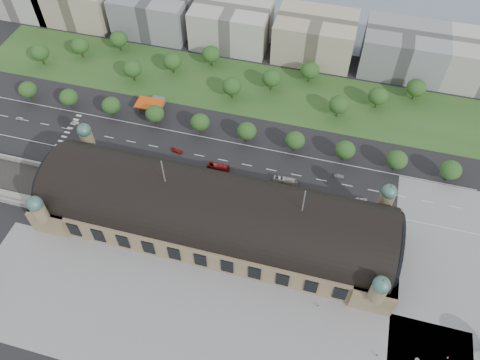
% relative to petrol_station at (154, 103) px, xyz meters
% --- Properties ---
extents(ground, '(900.00, 900.00, 0.00)m').
position_rel_petrol_station_xyz_m(ground, '(53.91, -65.28, -2.95)').
color(ground, black).
rests_on(ground, ground).
extents(station, '(150.00, 48.40, 44.30)m').
position_rel_petrol_station_xyz_m(station, '(53.91, -65.28, 7.33)').
color(station, '#8F7B59').
rests_on(station, ground).
extents(plaza_south, '(190.00, 48.00, 0.12)m').
position_rel_petrol_station_xyz_m(plaza_south, '(63.91, -109.28, -2.95)').
color(plaza_south, gray).
rests_on(plaza_south, ground).
extents(plaza_east, '(56.00, 100.00, 0.12)m').
position_rel_petrol_station_xyz_m(plaza_east, '(156.91, -65.28, -2.95)').
color(plaza_east, gray).
rests_on(plaza_east, ground).
extents(road_slab, '(260.00, 26.00, 0.10)m').
position_rel_petrol_station_xyz_m(road_slab, '(33.91, -27.28, -2.95)').
color(road_slab, black).
rests_on(road_slab, ground).
extents(grass_belt, '(300.00, 45.00, 0.10)m').
position_rel_petrol_station_xyz_m(grass_belt, '(38.91, 27.72, -2.95)').
color(grass_belt, '#2A5221').
rests_on(grass_belt, ground).
extents(petrol_station, '(14.00, 13.00, 5.05)m').
position_rel_petrol_station_xyz_m(petrol_station, '(0.00, 0.00, 0.00)').
color(petrol_station, '#D4480C').
rests_on(petrol_station, ground).
extents(office_1, '(45.00, 32.00, 24.00)m').
position_rel_petrol_station_xyz_m(office_1, '(-76.09, 67.72, 9.05)').
color(office_1, '#B5A98E').
rests_on(office_1, ground).
extents(office_2, '(45.00, 32.00, 24.00)m').
position_rel_petrol_station_xyz_m(office_2, '(-26.09, 67.72, 9.05)').
color(office_2, gray).
rests_on(office_2, ground).
extents(office_3, '(45.00, 32.00, 24.00)m').
position_rel_petrol_station_xyz_m(office_3, '(23.91, 67.72, 9.05)').
color(office_3, '#B7B6AE').
rests_on(office_3, ground).
extents(office_4, '(45.00, 32.00, 24.00)m').
position_rel_petrol_station_xyz_m(office_4, '(73.91, 67.72, 9.05)').
color(office_4, '#B5A98E').
rests_on(office_4, ground).
extents(office_5, '(45.00, 32.00, 24.00)m').
position_rel_petrol_station_xyz_m(office_5, '(123.91, 67.72, 9.05)').
color(office_5, gray).
rests_on(office_5, ground).
extents(tree_row_0, '(9.60, 9.60, 11.52)m').
position_rel_petrol_station_xyz_m(tree_row_0, '(-66.09, -12.28, 4.48)').
color(tree_row_0, '#2D2116').
rests_on(tree_row_0, ground).
extents(tree_row_1, '(9.60, 9.60, 11.52)m').
position_rel_petrol_station_xyz_m(tree_row_1, '(-42.09, -12.28, 4.48)').
color(tree_row_1, '#2D2116').
rests_on(tree_row_1, ground).
extents(tree_row_2, '(9.60, 9.60, 11.52)m').
position_rel_petrol_station_xyz_m(tree_row_2, '(-18.09, -12.28, 4.48)').
color(tree_row_2, '#2D2116').
rests_on(tree_row_2, ground).
extents(tree_row_3, '(9.60, 9.60, 11.52)m').
position_rel_petrol_station_xyz_m(tree_row_3, '(5.91, -12.28, 4.48)').
color(tree_row_3, '#2D2116').
rests_on(tree_row_3, ground).
extents(tree_row_4, '(9.60, 9.60, 11.52)m').
position_rel_petrol_station_xyz_m(tree_row_4, '(29.91, -12.28, 4.48)').
color(tree_row_4, '#2D2116').
rests_on(tree_row_4, ground).
extents(tree_row_5, '(9.60, 9.60, 11.52)m').
position_rel_petrol_station_xyz_m(tree_row_5, '(53.91, -12.28, 4.48)').
color(tree_row_5, '#2D2116').
rests_on(tree_row_5, ground).
extents(tree_row_6, '(9.60, 9.60, 11.52)m').
position_rel_petrol_station_xyz_m(tree_row_6, '(77.91, -12.28, 4.48)').
color(tree_row_6, '#2D2116').
rests_on(tree_row_6, ground).
extents(tree_row_7, '(9.60, 9.60, 11.52)m').
position_rel_petrol_station_xyz_m(tree_row_7, '(101.91, -12.28, 4.48)').
color(tree_row_7, '#2D2116').
rests_on(tree_row_7, ground).
extents(tree_row_8, '(9.60, 9.60, 11.52)m').
position_rel_petrol_station_xyz_m(tree_row_8, '(125.91, -12.28, 4.48)').
color(tree_row_8, '#2D2116').
rests_on(tree_row_8, ground).
extents(tree_row_9, '(9.60, 9.60, 11.52)m').
position_rel_petrol_station_xyz_m(tree_row_9, '(149.91, -12.28, 4.48)').
color(tree_row_9, '#2D2116').
rests_on(tree_row_9, ground).
extents(tree_belt_0, '(10.40, 10.40, 12.48)m').
position_rel_petrol_station_xyz_m(tree_belt_0, '(-76.09, 17.72, 5.10)').
color(tree_belt_0, '#2D2116').
rests_on(tree_belt_0, ground).
extents(tree_belt_1, '(10.40, 10.40, 12.48)m').
position_rel_petrol_station_xyz_m(tree_belt_1, '(-57.09, 29.72, 5.10)').
color(tree_belt_1, '#2D2116').
rests_on(tree_belt_1, ground).
extents(tree_belt_2, '(10.40, 10.40, 12.48)m').
position_rel_petrol_station_xyz_m(tree_belt_2, '(-38.09, 41.72, 5.10)').
color(tree_belt_2, '#2D2116').
rests_on(tree_belt_2, ground).
extents(tree_belt_3, '(10.40, 10.40, 12.48)m').
position_rel_petrol_station_xyz_m(tree_belt_3, '(-19.09, 17.72, 5.10)').
color(tree_belt_3, '#2D2116').
rests_on(tree_belt_3, ground).
extents(tree_belt_4, '(10.40, 10.40, 12.48)m').
position_rel_petrol_station_xyz_m(tree_belt_4, '(-0.09, 29.72, 5.10)').
color(tree_belt_4, '#2D2116').
rests_on(tree_belt_4, ground).
extents(tree_belt_5, '(10.40, 10.40, 12.48)m').
position_rel_petrol_station_xyz_m(tree_belt_5, '(18.91, 41.72, 5.10)').
color(tree_belt_5, '#2D2116').
rests_on(tree_belt_5, ground).
extents(tree_belt_6, '(10.40, 10.40, 12.48)m').
position_rel_petrol_station_xyz_m(tree_belt_6, '(37.91, 17.72, 5.10)').
color(tree_belt_6, '#2D2116').
rests_on(tree_belt_6, ground).
extents(tree_belt_7, '(10.40, 10.40, 12.48)m').
position_rel_petrol_station_xyz_m(tree_belt_7, '(56.91, 29.72, 5.10)').
color(tree_belt_7, '#2D2116').
rests_on(tree_belt_7, ground).
extents(tree_belt_8, '(10.40, 10.40, 12.48)m').
position_rel_petrol_station_xyz_m(tree_belt_8, '(75.91, 41.72, 5.10)').
color(tree_belt_8, '#2D2116').
rests_on(tree_belt_8, ground).
extents(tree_belt_9, '(10.40, 10.40, 12.48)m').
position_rel_petrol_station_xyz_m(tree_belt_9, '(94.91, 17.72, 5.10)').
color(tree_belt_9, '#2D2116').
rests_on(tree_belt_9, ground).
extents(tree_belt_10, '(10.40, 10.40, 12.48)m').
position_rel_petrol_station_xyz_m(tree_belt_10, '(113.91, 29.72, 5.10)').
color(tree_belt_10, '#2D2116').
rests_on(tree_belt_10, ground).
extents(tree_belt_11, '(10.40, 10.40, 12.48)m').
position_rel_petrol_station_xyz_m(tree_belt_11, '(132.91, 41.72, 5.10)').
color(tree_belt_11, '#2D2116').
rests_on(tree_belt_11, ground).
extents(traffic_car_0, '(4.19, 1.75, 1.42)m').
position_rel_petrol_station_xyz_m(traffic_car_0, '(-64.57, -27.36, -2.24)').
color(traffic_car_0, silver).
rests_on(traffic_car_0, ground).
extents(traffic_car_1, '(3.88, 1.36, 1.28)m').
position_rel_petrol_station_xyz_m(traffic_car_1, '(-34.96, -22.58, -2.31)').
color(traffic_car_1, gray).
rests_on(traffic_car_1, ground).
extents(traffic_car_3, '(5.67, 2.79, 1.58)m').
position_rel_petrol_station_xyz_m(traffic_car_3, '(22.79, -27.85, -2.16)').
color(traffic_car_3, maroon).
rests_on(traffic_car_3, ground).
extents(traffic_car_4, '(4.77, 2.02, 1.61)m').
position_rel_petrol_station_xyz_m(traffic_car_4, '(40.91, -37.07, -2.14)').
color(traffic_car_4, '#1A1742').
rests_on(traffic_car_4, ground).
extents(traffic_car_5, '(4.93, 2.09, 1.58)m').
position_rel_petrol_station_xyz_m(traffic_car_5, '(101.47, -23.53, -2.16)').
color(traffic_car_5, '#575A5E').
rests_on(traffic_car_5, ground).
extents(traffic_car_6, '(5.93, 3.32, 1.57)m').
position_rel_petrol_station_xyz_m(traffic_car_6, '(112.77, -34.88, -2.17)').
color(traffic_car_6, silver).
rests_on(traffic_car_6, ground).
extents(parked_car_0, '(5.12, 3.94, 1.62)m').
position_rel_petrol_station_xyz_m(parked_car_0, '(-7.96, -44.28, -2.14)').
color(parked_car_0, black).
rests_on(parked_car_0, ground).
extents(parked_car_1, '(5.25, 3.93, 1.33)m').
position_rel_petrol_station_xyz_m(parked_car_1, '(6.04, -43.42, -2.29)').
color(parked_car_1, maroon).
rests_on(parked_car_1, ground).
extents(parked_car_2, '(6.05, 4.95, 1.65)m').
position_rel_petrol_station_xyz_m(parked_car_2, '(-3.78, -42.38, -2.13)').
color(parked_car_2, '#1E1A48').
rests_on(parked_car_2, ground).
extents(parked_car_3, '(4.33, 3.39, 1.38)m').
position_rel_petrol_station_xyz_m(parked_car_3, '(18.73, -40.28, -2.26)').
color(parked_car_3, '#595D61').
rests_on(parked_car_3, ground).
extents(parked_car_4, '(4.90, 4.49, 1.63)m').
position_rel_petrol_station_xyz_m(parked_car_4, '(0.78, -40.28, -2.13)').
color(parked_car_4, white).
rests_on(parked_car_4, ground).
extents(parked_car_5, '(5.98, 4.40, 1.51)m').
position_rel_petrol_station_xyz_m(parked_car_5, '(29.91, -40.66, -2.19)').
color(parked_car_5, gray).
rests_on(parked_car_5, ground).
extents(parked_car_6, '(5.72, 5.12, 1.60)m').
position_rel_petrol_station_xyz_m(parked_car_6, '(31.05, -40.28, -2.15)').
color(parked_car_6, black).
rests_on(parked_car_6, ground).
extents(bus_west, '(10.81, 2.62, 3.01)m').
position_rel_petrol_station_xyz_m(bus_west, '(45.44, -33.28, -1.45)').
color(bus_west, red).
rests_on(bus_west, ground).
extents(bus_mid, '(13.22, 3.43, 3.66)m').
position_rel_petrol_station_xyz_m(bus_mid, '(70.93, -38.28, -1.12)').
color(bus_mid, beige).
rests_on(bus_mid, ground).
extents(bus_east, '(11.72, 3.09, 3.24)m').
position_rel_petrol_station_xyz_m(bus_east, '(77.93, -33.28, -1.33)').
color(bus_east, beige).
rests_on(bus_east, ground).
extents(pedestrian_0, '(0.78, 0.46, 1.58)m').
position_rel_petrol_station_xyz_m(pedestrian_0, '(102.11, -89.76, -2.16)').
color(pedestrian_0, gray).
rests_on(pedestrian_0, ground).
extents(pedestrian_1, '(0.75, 0.74, 1.74)m').
position_rel_petrol_station_xyz_m(pedestrian_1, '(125.28, -102.79, -2.08)').
color(pedestrian_1, gray).
rests_on(pedestrian_1, ground).
extents(pedestrian_5, '(0.73, 0.87, 1.55)m').
position_rel_petrol_station_xyz_m(pedestrian_5, '(149.73, -96.99, -2.17)').
color(pedestrian_5, gray).
rests_on(pedestrian_5, ground).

